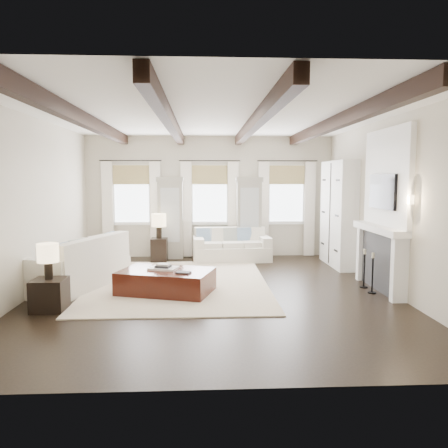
{
  "coord_description": "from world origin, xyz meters",
  "views": [
    {
      "loc": [
        -0.19,
        -7.89,
        2.09
      ],
      "look_at": [
        0.25,
        1.07,
        1.15
      ],
      "focal_mm": 35.0,
      "sensor_mm": 36.0,
      "label": 1
    }
  ],
  "objects_px": {
    "ottoman": "(166,282)",
    "sofa_back": "(231,247)",
    "side_table_front": "(50,295)",
    "sofa_left": "(81,267)",
    "side_table_back": "(159,250)"
  },
  "relations": [
    {
      "from": "sofa_back",
      "to": "ottoman",
      "type": "xyz_separation_m",
      "value": [
        -1.4,
        -3.15,
        -0.12
      ]
    },
    {
      "from": "sofa_left",
      "to": "side_table_back",
      "type": "xyz_separation_m",
      "value": [
        1.26,
        2.46,
        -0.09
      ]
    },
    {
      "from": "side_table_front",
      "to": "sofa_left",
      "type": "bearing_deg",
      "value": 86.9
    },
    {
      "from": "sofa_left",
      "to": "side_table_back",
      "type": "height_order",
      "value": "sofa_left"
    },
    {
      "from": "ottoman",
      "to": "sofa_back",
      "type": "bearing_deg",
      "value": 82.92
    },
    {
      "from": "ottoman",
      "to": "sofa_left",
      "type": "bearing_deg",
      "value": 178.4
    },
    {
      "from": "side_table_back",
      "to": "ottoman",
      "type": "bearing_deg",
      "value": -82.07
    },
    {
      "from": "sofa_back",
      "to": "side_table_front",
      "type": "height_order",
      "value": "sofa_back"
    },
    {
      "from": "sofa_back",
      "to": "side_table_back",
      "type": "bearing_deg",
      "value": -176.07
    },
    {
      "from": "sofa_back",
      "to": "side_table_front",
      "type": "bearing_deg",
      "value": -127.61
    },
    {
      "from": "sofa_left",
      "to": "ottoman",
      "type": "relative_size",
      "value": 1.53
    },
    {
      "from": "ottoman",
      "to": "side_table_front",
      "type": "xyz_separation_m",
      "value": [
        -1.76,
        -0.96,
        0.04
      ]
    },
    {
      "from": "sofa_back",
      "to": "side_table_front",
      "type": "xyz_separation_m",
      "value": [
        -3.16,
        -4.11,
        -0.08
      ]
    },
    {
      "from": "sofa_left",
      "to": "ottoman",
      "type": "height_order",
      "value": "sofa_left"
    },
    {
      "from": "sofa_back",
      "to": "ottoman",
      "type": "bearing_deg",
      "value": -113.98
    }
  ]
}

